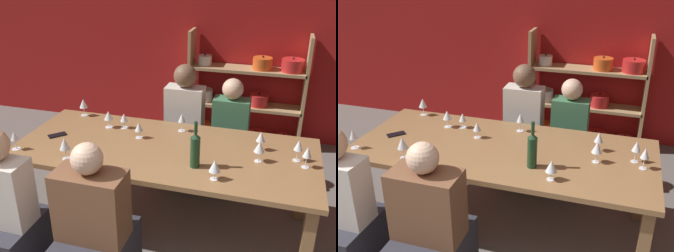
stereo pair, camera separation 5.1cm
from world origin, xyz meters
TOP-DOWN VIEW (x-y plane):
  - wall_back_red at (0.00, 3.83)m, footprint 8.80×0.06m
  - shelf_unit at (0.52, 3.63)m, footprint 1.39×0.30m
  - dining_table at (0.07, 1.72)m, footprint 2.42×1.05m
  - wine_bottle_green at (0.37, 1.49)m, footprint 0.07×0.07m
  - wine_glass_red_a at (-0.60, 1.33)m, footprint 0.08×0.08m
  - wine_glass_red_b at (-1.06, 1.36)m, footprint 0.07×0.07m
  - wine_glass_empty_a at (1.09, 1.80)m, footprint 0.06×0.06m
  - wine_glass_empty_b at (-0.53, 1.96)m, footprint 0.08×0.08m
  - wine_glass_white_a at (0.12, 2.07)m, footprint 0.06×0.06m
  - wine_glass_empty_c at (0.54, 1.36)m, footprint 0.08×0.08m
  - wine_glass_empty_d at (-0.19, 1.83)m, footprint 0.07×0.07m
  - wine_glass_white_b at (0.81, 1.90)m, footprint 0.07×0.07m
  - wine_glass_red_c at (1.15, 1.71)m, footprint 0.06×0.06m
  - wine_glass_empty_e at (0.81, 1.70)m, footprint 0.08×0.08m
  - wine_glass_red_d at (-0.39, 1.99)m, footprint 0.07×0.07m
  - wine_glass_white_c at (-0.87, 2.15)m, footprint 0.08×0.08m
  - cell_phone at (-0.88, 1.68)m, footprint 0.15×0.16m
  - person_near_a at (-0.85, 0.88)m, footprint 0.40×0.50m
  - person_far_a at (0.03, 2.55)m, footprint 0.37×0.47m
  - person_near_b at (-0.16, 0.87)m, footprint 0.45×0.57m
  - person_far_b at (0.49, 2.57)m, footprint 0.35×0.44m

SIDE VIEW (x-z plane):
  - person_near_b at x=-0.16m, z-range -0.16..1.00m
  - person_far_b at x=0.49m, z-range -0.14..0.98m
  - person_near_a at x=-0.85m, z-range -0.15..1.01m
  - person_far_a at x=0.03m, z-range -0.15..1.08m
  - shelf_unit at x=0.52m, z-range -0.11..1.25m
  - dining_table at x=0.07m, z-range 0.30..1.06m
  - cell_phone at x=-0.88m, z-range 0.76..0.77m
  - wine_glass_red_d at x=-0.39m, z-range 0.79..0.92m
  - wine_glass_empty_d at x=-0.19m, z-range 0.79..0.93m
  - wine_glass_empty_c at x=0.54m, z-range 0.79..0.94m
  - wine_glass_red_b at x=-1.06m, z-range 0.79..0.95m
  - wine_glass_white_b at x=0.81m, z-range 0.79..0.95m
  - wine_glass_empty_b at x=-0.53m, z-range 0.79..0.95m
  - wine_glass_white_c at x=-0.87m, z-range 0.79..0.96m
  - wine_glass_white_a at x=0.12m, z-range 0.80..0.96m
  - wine_glass_red_c at x=1.15m, z-range 0.80..0.96m
  - wine_glass_empty_e at x=0.81m, z-range 0.80..0.96m
  - wine_glass_red_a at x=-0.60m, z-range 0.80..0.97m
  - wine_glass_empty_a at x=1.09m, z-range 0.80..0.97m
  - wine_bottle_green at x=0.37m, z-range 0.72..1.08m
  - wall_back_red at x=0.00m, z-range 0.00..2.70m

